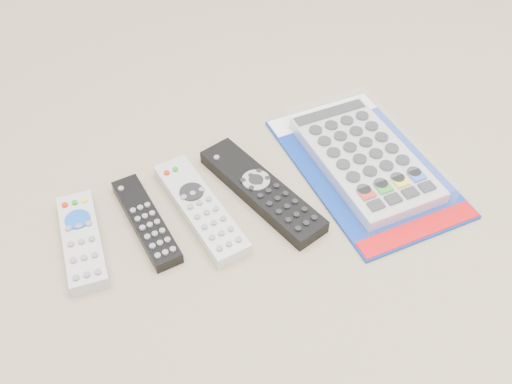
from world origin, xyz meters
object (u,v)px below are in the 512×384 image
remote_silver_dvd (200,208)px  jumbo_remote_packaged (364,157)px  remote_small_grey (82,241)px  remote_large_black (262,190)px  remote_slim_black (146,221)px

remote_silver_dvd → jumbo_remote_packaged: (0.27, -0.03, 0.01)m
remote_small_grey → remote_large_black: 0.27m
remote_slim_black → jumbo_remote_packaged: jumbo_remote_packaged is taller
remote_large_black → jumbo_remote_packaged: jumbo_remote_packaged is taller
remote_small_grey → remote_large_black: same height
remote_small_grey → jumbo_remote_packaged: jumbo_remote_packaged is taller
remote_small_grey → remote_silver_dvd: size_ratio=0.81×
remote_silver_dvd → jumbo_remote_packaged: jumbo_remote_packaged is taller
remote_small_grey → remote_slim_black: size_ratio=0.97×
remote_large_black → remote_slim_black: bearing=159.5°
remote_slim_black → remote_silver_dvd: 0.08m
remote_large_black → remote_small_grey: bearing=161.2°
remote_silver_dvd → jumbo_remote_packaged: bearing=-9.1°
remote_silver_dvd → remote_large_black: 0.10m
jumbo_remote_packaged → remote_silver_dvd: bearing=177.4°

